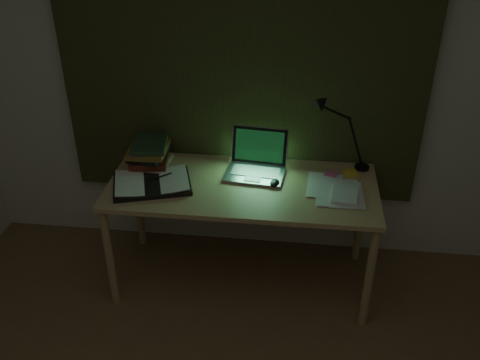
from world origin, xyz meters
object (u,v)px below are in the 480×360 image
object	(u,v)px
open_textbook	(152,183)
loose_papers	(336,192)
desk_lamp	(366,133)
book_stack	(150,153)
desk	(242,234)
laptop	(255,157)

from	to	relation	value
open_textbook	loose_papers	size ratio (longest dim) A/B	1.27
desk_lamp	book_stack	bearing A→B (deg)	-167.88
desk	loose_papers	size ratio (longest dim) A/B	4.55
desk	desk_lamp	xyz separation A→B (m)	(0.71, 0.27, 0.60)
open_textbook	desk_lamp	xyz separation A→B (m)	(1.23, 0.34, 0.22)
desk	desk_lamp	bearing A→B (deg)	21.25
laptop	open_textbook	distance (m)	0.62
desk	open_textbook	xyz separation A→B (m)	(-0.52, -0.07, 0.38)
desk	open_textbook	bearing A→B (deg)	-172.43
book_stack	loose_papers	world-z (taller)	book_stack
open_textbook	book_stack	distance (m)	0.25
loose_papers	desk_lamp	bearing A→B (deg)	61.69
book_stack	loose_papers	size ratio (longest dim) A/B	0.77
desk	laptop	size ratio (longest dim) A/B	4.04
laptop	book_stack	bearing A→B (deg)	-178.79
laptop	book_stack	world-z (taller)	laptop
book_stack	desk_lamp	world-z (taller)	desk_lamp
laptop	open_textbook	size ratio (longest dim) A/B	0.89
desk	desk_lamp	size ratio (longest dim) A/B	3.28
laptop	book_stack	distance (m)	0.66
desk	book_stack	world-z (taller)	book_stack
desk	book_stack	bearing A→B (deg)	164.46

